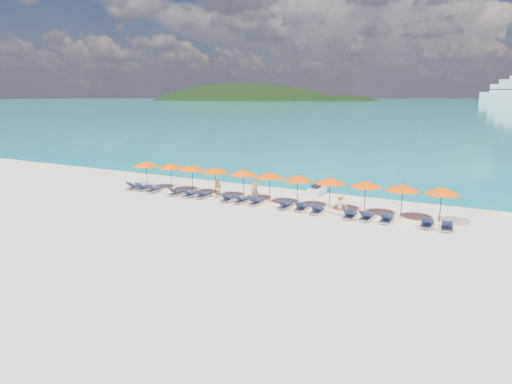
% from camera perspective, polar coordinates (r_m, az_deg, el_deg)
% --- Properties ---
extents(ground, '(1400.00, 1400.00, 0.00)m').
position_cam_1_polar(ground, '(26.75, -2.95, -3.77)').
color(ground, beige).
extents(sea, '(1600.00, 1300.00, 0.01)m').
position_cam_1_polar(sea, '(682.30, 26.67, 10.83)').
color(sea, '#1FA9B2').
rests_on(sea, ground).
extents(headland_main, '(374.00, 242.00, 126.50)m').
position_cam_1_polar(headland_main, '(644.99, -1.88, 8.73)').
color(headland_main, black).
rests_on(headland_main, ground).
extents(headland_small, '(162.00, 126.00, 85.50)m').
position_cam_1_polar(headland_small, '(606.01, 11.71, 8.50)').
color(headland_small, black).
rests_on(headland_small, ground).
extents(jetski, '(0.90, 2.31, 0.82)m').
position_cam_1_polar(jetski, '(33.90, 8.13, 0.26)').
color(jetski, white).
rests_on(jetski, ground).
extents(beachgoer_a, '(0.68, 0.47, 1.79)m').
position_cam_1_polar(beachgoer_a, '(31.24, -0.13, 0.37)').
color(beachgoer_a, tan).
rests_on(beachgoer_a, ground).
extents(beachgoer_b, '(0.87, 0.68, 1.58)m').
position_cam_1_polar(beachgoer_b, '(32.08, -5.18, 0.45)').
color(beachgoer_b, tan).
rests_on(beachgoer_b, ground).
extents(beachgoer_c, '(0.96, 0.48, 1.46)m').
position_cam_1_polar(beachgoer_c, '(28.05, 11.18, -1.68)').
color(beachgoer_c, tan).
rests_on(beachgoer_c, ground).
extents(umbrella_0, '(2.10, 2.10, 2.28)m').
position_cam_1_polar(umbrella_0, '(36.96, -14.48, 3.67)').
color(umbrella_0, black).
rests_on(umbrella_0, ground).
extents(umbrella_1, '(2.10, 2.10, 2.28)m').
position_cam_1_polar(umbrella_1, '(35.57, -11.32, 3.48)').
color(umbrella_1, black).
rests_on(umbrella_1, ground).
extents(umbrella_2, '(2.10, 2.10, 2.28)m').
position_cam_1_polar(umbrella_2, '(34.31, -8.53, 3.25)').
color(umbrella_2, black).
rests_on(umbrella_2, ground).
extents(umbrella_3, '(2.10, 2.10, 2.28)m').
position_cam_1_polar(umbrella_3, '(32.95, -5.45, 2.95)').
color(umbrella_3, black).
rests_on(umbrella_3, ground).
extents(umbrella_4, '(2.10, 2.10, 2.28)m').
position_cam_1_polar(umbrella_4, '(31.85, -1.70, 2.66)').
color(umbrella_4, black).
rests_on(umbrella_4, ground).
extents(umbrella_5, '(2.10, 2.10, 2.28)m').
position_cam_1_polar(umbrella_5, '(30.78, 1.81, 2.30)').
color(umbrella_5, black).
rests_on(umbrella_5, ground).
extents(umbrella_6, '(2.10, 2.10, 2.28)m').
position_cam_1_polar(umbrella_6, '(29.80, 5.59, 1.90)').
color(umbrella_6, black).
rests_on(umbrella_6, ground).
extents(umbrella_7, '(2.10, 2.10, 2.28)m').
position_cam_1_polar(umbrella_7, '(29.22, 9.88, 1.55)').
color(umbrella_7, black).
rests_on(umbrella_7, ground).
extents(umbrella_8, '(2.10, 2.10, 2.28)m').
position_cam_1_polar(umbrella_8, '(28.58, 14.44, 1.08)').
color(umbrella_8, black).
rests_on(umbrella_8, ground).
extents(umbrella_9, '(2.10, 2.10, 2.28)m').
position_cam_1_polar(umbrella_9, '(28.12, 19.00, 0.60)').
color(umbrella_9, black).
rests_on(umbrella_9, ground).
extents(umbrella_10, '(2.10, 2.10, 2.28)m').
position_cam_1_polar(umbrella_10, '(28.02, 23.57, 0.18)').
color(umbrella_10, black).
rests_on(umbrella_10, ground).
extents(lounger_0, '(0.73, 1.74, 0.66)m').
position_cam_1_polar(lounger_0, '(36.84, -15.96, 0.73)').
color(lounger_0, silver).
rests_on(lounger_0, ground).
extents(lounger_1, '(0.69, 1.72, 0.66)m').
position_cam_1_polar(lounger_1, '(36.17, -14.75, 0.59)').
color(lounger_1, silver).
rests_on(lounger_1, ground).
extents(lounger_2, '(0.69, 1.73, 0.66)m').
position_cam_1_polar(lounger_2, '(35.33, -13.41, 0.38)').
color(lounger_2, silver).
rests_on(lounger_2, ground).
extents(lounger_3, '(0.72, 1.73, 0.66)m').
position_cam_1_polar(lounger_3, '(33.87, -10.59, -0.02)').
color(lounger_3, silver).
rests_on(lounger_3, ground).
extents(lounger_4, '(0.62, 1.70, 0.66)m').
position_cam_1_polar(lounger_4, '(33.16, -8.87, -0.23)').
color(lounger_4, silver).
rests_on(lounger_4, ground).
extents(lounger_5, '(0.67, 1.72, 0.66)m').
position_cam_1_polar(lounger_5, '(32.71, -7.08, -0.35)').
color(lounger_5, silver).
rests_on(lounger_5, ground).
extents(lounger_6, '(0.74, 1.74, 0.66)m').
position_cam_1_polar(lounger_6, '(31.43, -3.82, -0.82)').
color(lounger_6, silver).
rests_on(lounger_6, ground).
extents(lounger_7, '(0.76, 1.75, 0.66)m').
position_cam_1_polar(lounger_7, '(30.93, -2.01, -1.02)').
color(lounger_7, silver).
rests_on(lounger_7, ground).
extents(lounger_8, '(0.65, 1.71, 0.66)m').
position_cam_1_polar(lounger_8, '(30.44, -0.06, -1.25)').
color(lounger_8, silver).
rests_on(lounger_8, ground).
extents(lounger_9, '(0.70, 1.73, 0.66)m').
position_cam_1_polar(lounger_9, '(29.48, 3.89, -1.74)').
color(lounger_9, silver).
rests_on(lounger_9, ground).
extents(lounger_10, '(0.76, 1.75, 0.66)m').
position_cam_1_polar(lounger_10, '(29.07, 6.04, -1.99)').
color(lounger_10, silver).
rests_on(lounger_10, ground).
extents(lounger_11, '(0.73, 1.74, 0.66)m').
position_cam_1_polar(lounger_11, '(28.52, 8.14, -2.34)').
color(lounger_11, silver).
rests_on(lounger_11, ground).
extents(lounger_12, '(0.62, 1.70, 0.66)m').
position_cam_1_polar(lounger_12, '(27.76, 12.42, -2.94)').
color(lounger_12, silver).
rests_on(lounger_12, ground).
extents(lounger_13, '(0.74, 1.74, 0.66)m').
position_cam_1_polar(lounger_13, '(27.59, 14.52, -3.15)').
color(lounger_13, silver).
rests_on(lounger_13, ground).
extents(lounger_14, '(0.71, 1.73, 0.66)m').
position_cam_1_polar(lounger_14, '(27.44, 17.03, -3.39)').
color(lounger_14, silver).
rests_on(lounger_14, ground).
extents(lounger_15, '(0.68, 1.72, 0.66)m').
position_cam_1_polar(lounger_15, '(27.25, 21.85, -3.88)').
color(lounger_15, silver).
rests_on(lounger_15, ground).
extents(lounger_16, '(0.70, 1.73, 0.66)m').
position_cam_1_polar(lounger_16, '(27.14, 24.11, -4.15)').
color(lounger_16, silver).
rests_on(lounger_16, ground).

